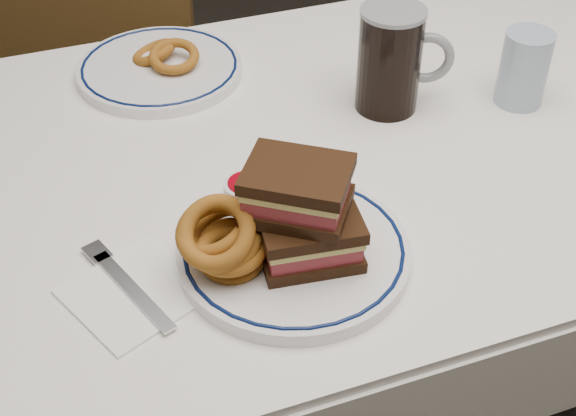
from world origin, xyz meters
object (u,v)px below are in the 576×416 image
object	(u,v)px
chair_far	(118,77)
far_plate	(160,69)
reuben_sandwich	(303,213)
main_plate	(294,251)
beer_mug	(392,59)

from	to	relation	value
chair_far	far_plate	size ratio (longest dim) A/B	3.28
reuben_sandwich	main_plate	bearing A→B (deg)	120.80
chair_far	reuben_sandwich	distance (m)	1.03
beer_mug	far_plate	size ratio (longest dim) A/B	0.60
reuben_sandwich	beer_mug	world-z (taller)	beer_mug
chair_far	far_plate	xyz separation A→B (m)	(0.02, -0.46, 0.27)
beer_mug	far_plate	xyz separation A→B (m)	(-0.32, 0.22, -0.07)
beer_mug	far_plate	bearing A→B (deg)	145.27
main_plate	reuben_sandwich	size ratio (longest dim) A/B	1.90
chair_far	reuben_sandwich	bearing A→B (deg)	-85.14
main_plate	reuben_sandwich	distance (m)	0.07
reuben_sandwich	far_plate	xyz separation A→B (m)	(-0.06, 0.51, -0.07)
chair_far	reuben_sandwich	world-z (taller)	chair_far
reuben_sandwich	far_plate	size ratio (longest dim) A/B	0.56
chair_far	far_plate	distance (m)	0.53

